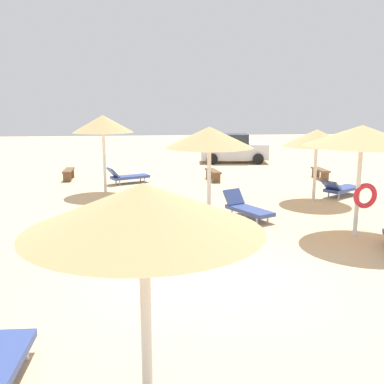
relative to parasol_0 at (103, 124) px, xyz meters
The scene contains 13 objects.
ground_plane 9.85m from the parasol_0, 72.25° to the right, with size 80.00×80.00×0.00m, color #DBBA8C.
parasol_0 is the anchor object (origin of this frame).
parasol_2 6.08m from the parasol_0, 54.91° to the right, with size 2.58×2.58×2.90m.
parasol_3 8.13m from the parasol_0, 16.37° to the right, with size 2.50×2.50×2.63m.
parasol_4 13.39m from the parasol_0, 82.98° to the right, with size 2.49×2.49×2.80m.
parasol_5 9.84m from the parasol_0, 42.10° to the right, with size 3.04×3.04×3.01m.
lounger_0 3.29m from the parasol_0, 69.17° to the left, with size 1.96×1.37×0.77m.
lounger_2 6.95m from the parasol_0, 42.91° to the right, with size 1.41×1.93×0.81m.
lounger_3 9.58m from the parasol_0, ahead, with size 1.92×1.59×0.71m.
bench_0 10.41m from the parasol_0, 13.07° to the left, with size 0.41×1.50×0.49m.
bench_1 4.58m from the parasol_0, 120.91° to the left, with size 0.45×1.51×0.49m.
bench_2 5.84m from the parasol_0, 27.11° to the left, with size 0.59×1.54×0.49m.
parked_car 11.15m from the parasol_0, 51.14° to the left, with size 4.16×2.32×1.72m.
Camera 1 is at (-1.20, -8.66, 3.60)m, focal length 41.26 mm.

